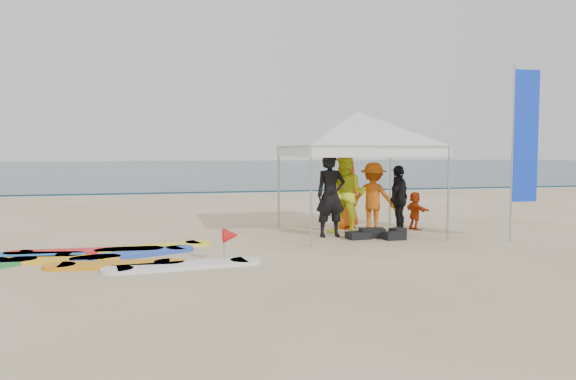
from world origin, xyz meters
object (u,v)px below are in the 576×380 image
(person_black_a, at_px, (331,195))
(feather_flag, at_px, (524,138))
(person_black_b, at_px, (399,199))
(canopy_tent, at_px, (357,112))
(person_orange_b, at_px, (346,196))
(surfboard_spread, at_px, (88,258))
(marker_pennant, at_px, (231,235))
(person_seated, at_px, (415,211))
(person_yellow, at_px, (347,194))
(person_orange_a, at_px, (373,198))

(person_black_a, bearing_deg, feather_flag, -25.68)
(person_black_b, bearing_deg, canopy_tent, -55.26)
(canopy_tent, bearing_deg, person_orange_b, 86.26)
(feather_flag, bearing_deg, surfboard_spread, 179.85)
(person_black_b, relative_size, surfboard_spread, 0.30)
(person_black_a, xyz_separation_m, person_orange_b, (0.83, 1.27, -0.13))
(person_black_b, relative_size, feather_flag, 0.43)
(person_black_b, bearing_deg, marker_pennant, -13.78)
(person_black_a, bearing_deg, canopy_tent, 23.05)
(person_black_a, bearing_deg, person_black_b, 3.01)
(person_black_a, height_order, feather_flag, feather_flag)
(surfboard_spread, bearing_deg, person_seated, 16.34)
(person_yellow, height_order, person_orange_a, person_yellow)
(person_black_a, relative_size, person_black_b, 1.17)
(person_black_b, distance_m, canopy_tent, 2.36)
(person_orange_a, xyz_separation_m, surfboard_spread, (-6.42, -2.02, -0.83))
(person_orange_b, bearing_deg, person_yellow, 48.72)
(person_black_a, xyz_separation_m, person_orange_a, (1.22, 0.39, -0.11))
(person_seated, bearing_deg, person_black_a, 96.22)
(person_yellow, distance_m, person_orange_b, 1.09)
(person_orange_a, bearing_deg, person_black_b, -163.71)
(feather_flag, relative_size, marker_pennant, 6.08)
(person_seated, height_order, feather_flag, feather_flag)
(person_orange_a, height_order, canopy_tent, canopy_tent)
(person_orange_b, height_order, marker_pennant, person_orange_b)
(person_black_a, relative_size, person_seated, 2.00)
(person_orange_a, bearing_deg, person_black_a, 53.85)
(person_black_a, relative_size, person_orange_b, 1.15)
(person_orange_a, distance_m, feather_flag, 3.67)
(marker_pennant, bearing_deg, feather_flag, 7.47)
(person_yellow, distance_m, canopy_tent, 1.99)
(person_seated, relative_size, canopy_tent, 0.22)
(person_yellow, bearing_deg, person_black_b, 31.73)
(person_orange_a, distance_m, person_seated, 1.30)
(feather_flag, relative_size, surfboard_spread, 0.70)
(person_orange_b, height_order, feather_flag, feather_flag)
(person_seated, bearing_deg, person_black_b, 115.79)
(person_orange_b, xyz_separation_m, canopy_tent, (-0.06, -0.90, 2.09))
(person_yellow, bearing_deg, canopy_tent, 58.99)
(person_yellow, relative_size, canopy_tent, 0.44)
(person_black_a, distance_m, surfboard_spread, 5.53)
(person_seated, distance_m, feather_flag, 3.24)
(surfboard_spread, bearing_deg, person_yellow, 18.18)
(canopy_tent, xyz_separation_m, surfboard_spread, (-5.97, -2.00, -2.91))
(person_yellow, distance_m, person_black_b, 1.33)
(feather_flag, bearing_deg, person_orange_b, 136.59)
(feather_flag, distance_m, surfboard_spread, 9.39)
(person_black_b, height_order, marker_pennant, person_black_b)
(person_seated, distance_m, canopy_tent, 2.98)
(canopy_tent, bearing_deg, feather_flag, -32.76)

